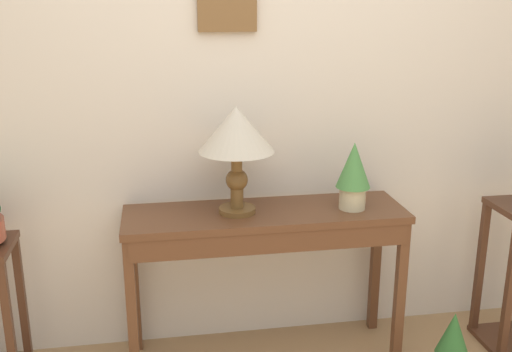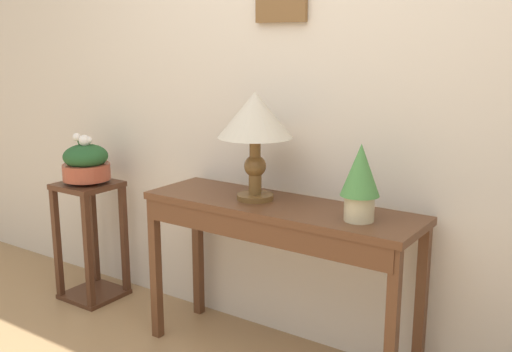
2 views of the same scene
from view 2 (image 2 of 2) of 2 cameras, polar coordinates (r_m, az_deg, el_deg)
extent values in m
cube|color=beige|center=(2.86, 5.50, 10.72)|extent=(9.00, 0.10, 2.80)
cube|color=#56331E|center=(2.71, 2.20, -3.01)|extent=(1.33, 0.40, 0.03)
cube|color=#56331E|center=(2.59, 0.06, -5.34)|extent=(1.26, 0.03, 0.10)
cube|color=#56331E|center=(3.09, -9.63, -8.82)|extent=(0.04, 0.04, 0.74)
cube|color=#56331E|center=(2.45, 12.91, -14.94)|extent=(0.04, 0.04, 0.74)
cube|color=#56331E|center=(3.32, -5.61, -7.15)|extent=(0.04, 0.04, 0.74)
cube|color=#56331E|center=(2.74, 15.57, -12.06)|extent=(0.04, 0.04, 0.74)
cylinder|color=brown|center=(2.77, -0.09, -2.00)|extent=(0.17, 0.17, 0.02)
cylinder|color=brown|center=(2.75, -0.09, -0.40)|extent=(0.06, 0.06, 0.13)
sphere|color=brown|center=(2.74, -0.09, 0.97)|extent=(0.10, 0.10, 0.10)
cylinder|color=brown|center=(2.73, -0.09, 2.34)|extent=(0.05, 0.05, 0.13)
cone|color=beige|center=(2.70, -0.09, 5.91)|extent=(0.35, 0.35, 0.21)
cylinder|color=beige|center=(2.47, 9.89, -3.06)|extent=(0.12, 0.12, 0.11)
cone|color=#478442|center=(2.43, 10.04, 0.60)|extent=(0.16, 0.16, 0.22)
cube|color=#472819|center=(3.56, -15.91, -0.87)|extent=(0.32, 0.32, 0.03)
cube|color=#472819|center=(3.77, -15.27, -10.90)|extent=(0.32, 0.32, 0.03)
cube|color=#472819|center=(3.67, -18.59, -6.11)|extent=(0.04, 0.04, 0.65)
cube|color=#472819|center=(3.47, -15.85, -7.04)|extent=(0.04, 0.04, 0.65)
cube|color=#472819|center=(3.83, -15.34, -5.11)|extent=(0.04, 0.04, 0.65)
cube|color=#472819|center=(3.63, -12.54, -5.93)|extent=(0.04, 0.04, 0.65)
cylinder|color=#9E4733|center=(3.55, -15.93, -0.47)|extent=(0.12, 0.12, 0.02)
cylinder|color=#9E4733|center=(3.54, -15.99, 0.41)|extent=(0.27, 0.27, 0.09)
ellipsoid|color=#235128|center=(3.52, -16.08, 1.84)|extent=(0.25, 0.25, 0.14)
cylinder|color=#235128|center=(3.51, -16.46, 2.36)|extent=(0.03, 0.05, 0.16)
sphere|color=white|center=(3.49, -16.88, 3.60)|extent=(0.04, 0.04, 0.04)
cylinder|color=#235128|center=(3.51, -15.91, 2.24)|extent=(0.04, 0.01, 0.14)
sphere|color=white|center=(3.48, -15.78, 3.36)|extent=(0.04, 0.04, 0.04)
cylinder|color=#235128|center=(3.51, -16.11, 2.21)|extent=(0.02, 0.02, 0.14)
sphere|color=white|center=(3.49, -16.18, 3.30)|extent=(0.06, 0.06, 0.06)
camera|label=1|loc=(1.93, -69.52, 11.93)|focal=42.04mm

